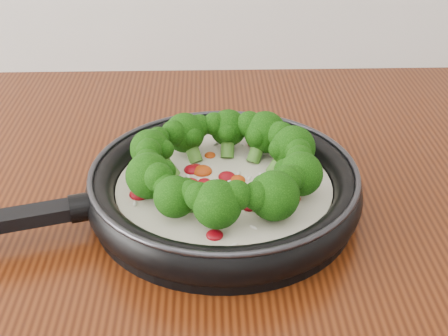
{
  "coord_description": "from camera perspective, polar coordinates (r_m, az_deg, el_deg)",
  "views": [
    {
      "loc": [
        0.03,
        0.55,
        1.27
      ],
      "look_at": [
        0.04,
        1.09,
        0.95
      ],
      "focal_mm": 48.43,
      "sensor_mm": 36.0,
      "label": 1
    }
  ],
  "objects": [
    {
      "name": "skillet",
      "position": [
        0.64,
        -0.12,
        -1.4
      ],
      "size": [
        0.48,
        0.36,
        0.08
      ],
      "color": "black",
      "rests_on": "counter"
    }
  ]
}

